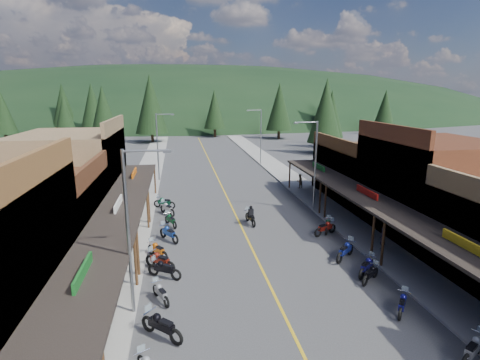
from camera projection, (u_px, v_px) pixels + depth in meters
name	position (u px, v px, depth m)	size (l,w,h in m)	color
ground	(254.00, 252.00, 24.87)	(220.00, 220.00, 0.00)	#38383A
centerline	(220.00, 183.00, 44.07)	(0.15, 90.00, 0.01)	gold
sidewalk_west	(144.00, 185.00, 42.67)	(3.40, 94.00, 0.15)	gray
sidewalk_east	(291.00, 179.00, 45.45)	(3.40, 94.00, 0.15)	gray
shop_west_2	(37.00, 219.00, 23.72)	(10.90, 9.00, 6.20)	#3F2111
shop_west_3	(74.00, 173.00, 32.71)	(10.90, 10.20, 8.20)	brown
shop_east_2	(431.00, 187.00, 27.90)	(10.90, 9.00, 8.20)	#562B19
shop_east_3	(366.00, 173.00, 37.34)	(10.90, 10.20, 6.20)	#4C2D16
streetlight_0	(131.00, 226.00, 16.98)	(2.16, 0.18, 8.00)	gray
streetlight_1	(159.00, 144.00, 43.86)	(2.16, 0.18, 8.00)	gray
streetlight_2	(314.00, 162.00, 32.64)	(2.16, 0.18, 8.00)	gray
streetlight_3	(260.00, 134.00, 53.76)	(2.16, 0.18, 8.00)	gray
ridge_hill	(189.00, 118.00, 154.49)	(310.00, 140.00, 60.00)	black
pine_0	(2.00, 112.00, 76.52)	(5.04, 5.04, 11.00)	black
pine_1	(92.00, 106.00, 86.59)	(5.88, 5.88, 12.50)	black
pine_2	(151.00, 104.00, 77.13)	(6.72, 6.72, 14.00)	black
pine_3	(215.00, 109.00, 87.39)	(5.04, 5.04, 11.00)	black
pine_4	(279.00, 107.00, 83.69)	(5.88, 5.88, 12.50)	black
pine_5	(327.00, 102.00, 97.60)	(6.72, 6.72, 14.00)	black
pine_6	(385.00, 108.00, 92.18)	(5.04, 5.04, 11.00)	black
pine_7	(63.00, 105.00, 91.07)	(5.88, 5.88, 12.50)	black
pine_8	(65.00, 121.00, 58.39)	(4.48, 4.48, 10.00)	black
pine_9	(331.00, 114.00, 70.45)	(4.93, 4.93, 10.80)	black
pine_10	(103.00, 112.00, 68.45)	(5.38, 5.38, 11.60)	black
pine_11	(326.00, 112.00, 62.90)	(5.82, 5.82, 12.40)	black
bike_west_4	(161.00, 325.00, 16.06)	(0.78, 2.33, 1.33)	black
bike_west_5	(161.00, 292.00, 18.91)	(0.63, 1.88, 1.07)	#95959A
bike_west_6	(164.00, 268.00, 21.31)	(0.72, 2.15, 1.23)	black
bike_west_7	(160.00, 260.00, 22.32)	(0.75, 2.26, 1.29)	maroon
bike_west_8	(157.00, 249.00, 23.94)	(0.69, 2.06, 1.18)	#B9530D
bike_west_9	(169.00, 232.00, 26.67)	(0.74, 2.23, 1.27)	navy
bike_west_10	(171.00, 219.00, 29.60)	(0.66, 1.99, 1.14)	#0B3B1C
bike_west_11	(167.00, 208.00, 32.38)	(0.72, 2.17, 1.24)	gray
bike_west_12	(164.00, 202.00, 34.24)	(0.70, 2.11, 1.21)	#0C3E27
bike_east_3	(474.00, 348.00, 14.67)	(0.71, 2.13, 1.22)	gray
bike_east_4	(402.00, 303.00, 17.93)	(0.63, 1.90, 1.09)	navy
bike_east_5	(371.00, 273.00, 20.90)	(0.62, 1.87, 1.07)	black
bike_east_6	(367.00, 265.00, 21.69)	(0.69, 2.08, 1.19)	navy
bike_east_7	(345.00, 250.00, 23.71)	(0.76, 2.27, 1.30)	navy
bike_east_8	(325.00, 227.00, 27.78)	(0.71, 2.13, 1.22)	maroon
bike_east_9	(328.00, 225.00, 28.40)	(0.66, 1.99, 1.14)	#0C3F1E
rider_on_bike	(250.00, 217.00, 30.02)	(1.03, 2.25, 1.65)	black
pedestrian_east_a	(382.00, 239.00, 24.69)	(0.58, 0.38, 1.60)	#241F2F
pedestrian_east_b	(300.00, 181.00, 40.83)	(0.76, 0.44, 1.56)	brown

